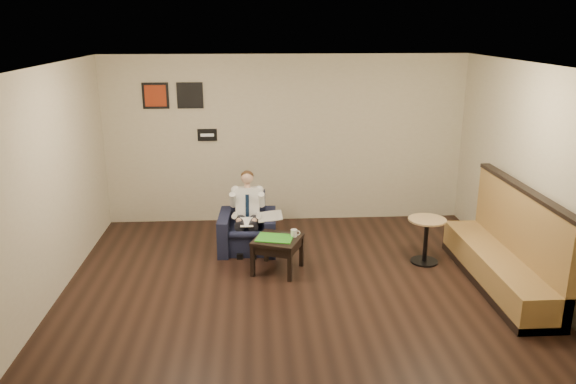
{
  "coord_description": "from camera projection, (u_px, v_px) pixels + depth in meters",
  "views": [
    {
      "loc": [
        -0.53,
        -6.21,
        3.27
      ],
      "look_at": [
        -0.07,
        1.2,
        1.03
      ],
      "focal_mm": 35.0,
      "sensor_mm": 36.0,
      "label": 1
    }
  ],
  "objects": [
    {
      "name": "art_print_left",
      "position": [
        156.0,
        96.0,
        9.02
      ],
      "size": [
        0.42,
        0.03,
        0.42
      ],
      "primitive_type": "cube",
      "color": "#9E2F13",
      "rests_on": "wall_back"
    },
    {
      "name": "ground",
      "position": [
        300.0,
        300.0,
        6.91
      ],
      "size": [
        6.0,
        6.0,
        0.0
      ],
      "primitive_type": "plane",
      "color": "black",
      "rests_on": "ground"
    },
    {
      "name": "coffee_mug",
      "position": [
        294.0,
        233.0,
        7.63
      ],
      "size": [
        0.11,
        0.11,
        0.1
      ],
      "primitive_type": "cylinder",
      "rotation": [
        0.0,
        0.0,
        -0.38
      ],
      "color": "white",
      "rests_on": "side_table"
    },
    {
      "name": "newspaper",
      "position": [
        270.0,
        216.0,
        8.24
      ],
      "size": [
        0.36,
        0.45,
        0.01
      ],
      "primitive_type": "cube",
      "rotation": [
        0.0,
        0.0,
        0.01
      ],
      "color": "silver",
      "rests_on": "armchair"
    },
    {
      "name": "wall_left",
      "position": [
        36.0,
        196.0,
        6.33
      ],
      "size": [
        0.02,
        6.0,
        2.8
      ],
      "primitive_type": "cube",
      "color": "beige",
      "rests_on": "ground"
    },
    {
      "name": "wall_back",
      "position": [
        286.0,
        140.0,
        9.37
      ],
      "size": [
        6.0,
        0.02,
        2.8
      ],
      "primitive_type": "cube",
      "color": "beige",
      "rests_on": "ground"
    },
    {
      "name": "wall_right",
      "position": [
        551.0,
        187.0,
        6.68
      ],
      "size": [
        0.02,
        6.0,
        2.8
      ],
      "primitive_type": "cube",
      "color": "beige",
      "rests_on": "ground"
    },
    {
      "name": "cafe_table",
      "position": [
        426.0,
        241.0,
        7.91
      ],
      "size": [
        0.65,
        0.65,
        0.66
      ],
      "primitive_type": "cylinder",
      "rotation": [
        0.0,
        0.0,
        -0.26
      ],
      "color": "tan",
      "rests_on": "ground"
    },
    {
      "name": "smartphone",
      "position": [
        285.0,
        234.0,
        7.72
      ],
      "size": [
        0.17,
        0.14,
        0.01
      ],
      "primitive_type": "cube",
      "rotation": [
        0.0,
        0.0,
        -0.56
      ],
      "color": "black",
      "rests_on": "side_table"
    },
    {
      "name": "banquette",
      "position": [
        501.0,
        238.0,
        7.13
      ],
      "size": [
        0.6,
        2.52,
        1.29
      ],
      "primitive_type": "cube",
      "color": "olive",
      "rests_on": "ground"
    },
    {
      "name": "armchair",
      "position": [
        247.0,
        224.0,
        8.36
      ],
      "size": [
        0.87,
        0.87,
        0.81
      ],
      "primitive_type": "cube",
      "rotation": [
        0.0,
        0.0,
        -0.04
      ],
      "color": "black",
      "rests_on": "ground"
    },
    {
      "name": "side_table",
      "position": [
        278.0,
        255.0,
        7.66
      ],
      "size": [
        0.76,
        0.76,
        0.48
      ],
      "primitive_type": "cube",
      "rotation": [
        0.0,
        0.0,
        -0.38
      ],
      "color": "black",
      "rests_on": "ground"
    },
    {
      "name": "lap_papers",
      "position": [
        247.0,
        222.0,
        8.14
      ],
      "size": [
        0.19,
        0.27,
        0.01
      ],
      "primitive_type": "cube",
      "rotation": [
        0.0,
        0.0,
        0.03
      ],
      "color": "white",
      "rests_on": "seated_man"
    },
    {
      "name": "seated_man",
      "position": [
        247.0,
        216.0,
        8.21
      ],
      "size": [
        0.56,
        0.82,
        1.11
      ],
      "primitive_type": null,
      "rotation": [
        0.0,
        0.0,
        -0.04
      ],
      "color": "white",
      "rests_on": "armchair"
    },
    {
      "name": "ceiling",
      "position": [
        302.0,
        68.0,
        6.1
      ],
      "size": [
        6.0,
        6.0,
        0.02
      ],
      "primitive_type": "cube",
      "color": "white",
      "rests_on": "wall_back"
    },
    {
      "name": "art_print_right",
      "position": [
        190.0,
        95.0,
        9.05
      ],
      "size": [
        0.42,
        0.03,
        0.42
      ],
      "primitive_type": "cube",
      "color": "black",
      "rests_on": "wall_back"
    },
    {
      "name": "green_folder",
      "position": [
        275.0,
        238.0,
        7.57
      ],
      "size": [
        0.55,
        0.45,
        0.01
      ],
      "primitive_type": "cube",
      "rotation": [
        0.0,
        0.0,
        -0.24
      ],
      "color": "green",
      "rests_on": "side_table"
    },
    {
      "name": "seating_sign",
      "position": [
        207.0,
        135.0,
        9.25
      ],
      "size": [
        0.32,
        0.02,
        0.2
      ],
      "primitive_type": "cube",
      "color": "black",
      "rests_on": "wall_back"
    },
    {
      "name": "wall_front",
      "position": [
        339.0,
        324.0,
        3.64
      ],
      "size": [
        6.0,
        0.02,
        2.8
      ],
      "primitive_type": "cube",
      "color": "beige",
      "rests_on": "ground"
    }
  ]
}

